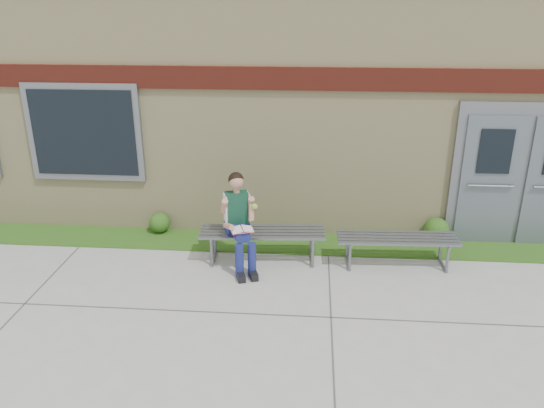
{
  "coord_description": "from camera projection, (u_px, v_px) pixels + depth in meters",
  "views": [
    {
      "loc": [
        0.71,
        -5.21,
        3.74
      ],
      "look_at": [
        0.16,
        1.7,
        1.04
      ],
      "focal_mm": 35.0,
      "sensor_mm": 36.0,
      "label": 1
    }
  ],
  "objects": [
    {
      "name": "ground",
      "position": [
        247.0,
        338.0,
        6.26
      ],
      "size": [
        80.0,
        80.0,
        0.0
      ],
      "primitive_type": "plane",
      "color": "#9E9E99",
      "rests_on": "ground"
    },
    {
      "name": "grass_strip",
      "position": [
        267.0,
        242.0,
        8.67
      ],
      "size": [
        16.0,
        0.8,
        0.02
      ],
      "primitive_type": "cube",
      "color": "#1D4813",
      "rests_on": "ground"
    },
    {
      "name": "school_building",
      "position": [
        281.0,
        82.0,
        11.05
      ],
      "size": [
        16.2,
        6.22,
        4.2
      ],
      "color": "beige",
      "rests_on": "ground"
    },
    {
      "name": "bench_left",
      "position": [
        263.0,
        238.0,
        7.98
      ],
      "size": [
        1.9,
        0.64,
        0.49
      ],
      "rotation": [
        0.0,
        0.0,
        0.07
      ],
      "color": "slate",
      "rests_on": "ground"
    },
    {
      "name": "bench_right",
      "position": [
        397.0,
        243.0,
        7.84
      ],
      "size": [
        1.78,
        0.56,
        0.46
      ],
      "rotation": [
        0.0,
        0.0,
        0.04
      ],
      "color": "slate",
      "rests_on": "ground"
    },
    {
      "name": "girl",
      "position": [
        239.0,
        220.0,
        7.68
      ],
      "size": [
        0.62,
        0.88,
        1.42
      ],
      "rotation": [
        0.0,
        0.0,
        0.33
      ],
      "color": "navy",
      "rests_on": "ground"
    },
    {
      "name": "shrub_mid",
      "position": [
        160.0,
        223.0,
        8.97
      ],
      "size": [
        0.34,
        0.34,
        0.34
      ],
      "primitive_type": "sphere",
      "color": "#1D4813",
      "rests_on": "grass_strip"
    },
    {
      "name": "shrub_east",
      "position": [
        436.0,
        230.0,
        8.62
      ],
      "size": [
        0.4,
        0.4,
        0.4
      ],
      "primitive_type": "sphere",
      "color": "#1D4813",
      "rests_on": "grass_strip"
    }
  ]
}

